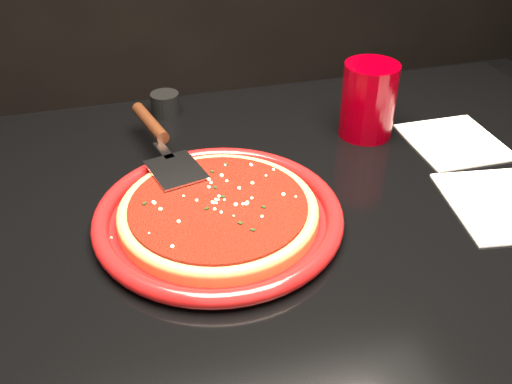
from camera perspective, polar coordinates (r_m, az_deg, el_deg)
table at (r=1.05m, az=1.31°, el=-18.67°), size 1.20×0.80×0.75m
plate at (r=0.76m, az=-3.76°, el=-2.39°), size 0.38×0.38×0.02m
pizza_crust at (r=0.76m, az=-3.77°, el=-2.17°), size 0.31×0.31×0.01m
pizza_crust_rim at (r=0.76m, az=-3.79°, el=-1.76°), size 0.31×0.31×0.02m
pizza_sauce at (r=0.75m, az=-3.80°, el=-1.47°), size 0.27×0.27×0.01m
parmesan_dusting at (r=0.75m, az=-3.82°, el=-1.06°), size 0.23×0.23×0.01m
basil_flecks at (r=0.75m, az=-3.82°, el=-1.12°), size 0.21×0.21×0.00m
pizza_server at (r=0.88m, az=-9.29°, el=4.95°), size 0.15×0.30×0.02m
cup at (r=0.96m, az=11.18°, el=8.99°), size 0.10×0.10×0.12m
napkin_a at (r=0.88m, az=24.10°, el=-1.06°), size 0.19×0.19×0.00m
napkin_b at (r=1.00m, az=19.19°, el=4.78°), size 0.15×0.16×0.00m
ramekin at (r=1.05m, az=-9.06°, el=8.72°), size 0.06×0.06×0.04m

